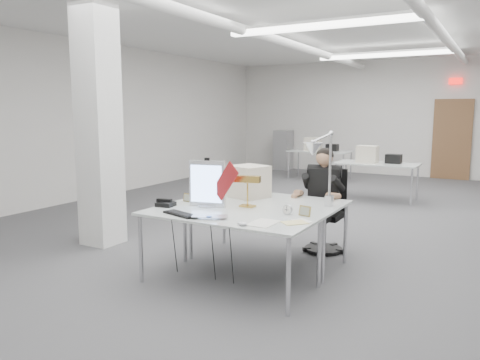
% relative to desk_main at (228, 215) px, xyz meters
% --- Properties ---
extents(room_shell, '(10.04, 14.04, 3.24)m').
position_rel_desk_main_xyz_m(room_shell, '(0.04, 2.63, 0.95)').
color(room_shell, '#48484A').
rests_on(room_shell, ground).
extents(desk_main, '(1.80, 0.90, 0.02)m').
position_rel_desk_main_xyz_m(desk_main, '(0.00, 0.00, 0.00)').
color(desk_main, silver).
rests_on(desk_main, room_shell).
extents(desk_second, '(1.80, 0.90, 0.02)m').
position_rel_desk_main_xyz_m(desk_second, '(0.00, 0.90, 0.00)').
color(desk_second, silver).
rests_on(desk_second, room_shell).
extents(bg_desk_a, '(1.60, 0.80, 0.02)m').
position_rel_desk_main_xyz_m(bg_desk_a, '(0.20, 5.50, 0.00)').
color(bg_desk_a, silver).
rests_on(bg_desk_a, room_shell).
extents(bg_desk_b, '(1.60, 0.80, 0.02)m').
position_rel_desk_main_xyz_m(bg_desk_b, '(-1.80, 7.70, 0.00)').
color(bg_desk_b, silver).
rests_on(bg_desk_b, room_shell).
extents(filing_cabinet, '(0.45, 0.55, 1.20)m').
position_rel_desk_main_xyz_m(filing_cabinet, '(-3.50, 9.15, -0.14)').
color(filing_cabinet, gray).
rests_on(filing_cabinet, room_shell).
extents(office_chair, '(0.60, 0.60, 1.03)m').
position_rel_desk_main_xyz_m(office_chair, '(0.46, 1.61, -0.23)').
color(office_chair, black).
rests_on(office_chair, room_shell).
extents(seated_person, '(0.59, 0.69, 0.90)m').
position_rel_desk_main_xyz_m(seated_person, '(0.46, 1.56, 0.16)').
color(seated_person, black).
rests_on(seated_person, office_chair).
extents(monitor, '(0.41, 0.13, 0.51)m').
position_rel_desk_main_xyz_m(monitor, '(-0.40, 0.21, 0.27)').
color(monitor, silver).
rests_on(monitor, desk_main).
extents(pennant, '(0.39, 0.13, 0.44)m').
position_rel_desk_main_xyz_m(pennant, '(-0.14, 0.18, 0.32)').
color(pennant, maroon).
rests_on(pennant, monitor).
extents(keyboard, '(0.44, 0.25, 0.02)m').
position_rel_desk_main_xyz_m(keyboard, '(-0.40, -0.28, 0.02)').
color(keyboard, black).
rests_on(keyboard, desk_main).
extents(laptop, '(0.41, 0.35, 0.03)m').
position_rel_desk_main_xyz_m(laptop, '(-0.04, -0.31, 0.03)').
color(laptop, '#B0B0B5').
rests_on(laptop, desk_main).
extents(mouse, '(0.11, 0.09, 0.04)m').
position_rel_desk_main_xyz_m(mouse, '(0.36, -0.36, 0.03)').
color(mouse, '#BDBCC1').
rests_on(mouse, desk_main).
extents(bankers_lamp, '(0.35, 0.20, 0.37)m').
position_rel_desk_main_xyz_m(bankers_lamp, '(-0.01, 0.42, 0.20)').
color(bankers_lamp, gold).
rests_on(bankers_lamp, desk_main).
extents(desk_phone, '(0.20, 0.19, 0.05)m').
position_rel_desk_main_xyz_m(desk_phone, '(-0.80, -0.01, 0.04)').
color(desk_phone, black).
rests_on(desk_phone, desk_main).
extents(picture_frame_left, '(0.13, 0.04, 0.10)m').
position_rel_desk_main_xyz_m(picture_frame_left, '(-0.75, 0.33, 0.06)').
color(picture_frame_left, olive).
rests_on(picture_frame_left, desk_main).
extents(picture_frame_right, '(0.14, 0.06, 0.10)m').
position_rel_desk_main_xyz_m(picture_frame_right, '(0.71, 0.30, 0.06)').
color(picture_frame_right, '#A89148').
rests_on(picture_frame_right, desk_main).
extents(desk_clock, '(0.11, 0.04, 0.10)m').
position_rel_desk_main_xyz_m(desk_clock, '(0.53, 0.28, 0.06)').
color(desk_clock, '#AEADB2').
rests_on(desk_clock, desk_main).
extents(paper_stack_a, '(0.23, 0.33, 0.01)m').
position_rel_desk_main_xyz_m(paper_stack_a, '(0.49, -0.18, 0.02)').
color(paper_stack_a, silver).
rests_on(paper_stack_a, desk_main).
extents(paper_stack_b, '(0.27, 0.28, 0.01)m').
position_rel_desk_main_xyz_m(paper_stack_b, '(0.74, -0.03, 0.02)').
color(paper_stack_b, '#E4D588').
rests_on(paper_stack_b, desk_main).
extents(paper_stack_c, '(0.23, 0.21, 0.01)m').
position_rel_desk_main_xyz_m(paper_stack_c, '(0.77, 0.07, 0.02)').
color(paper_stack_c, silver).
rests_on(paper_stack_c, desk_main).
extents(beige_monitor, '(0.51, 0.50, 0.39)m').
position_rel_desk_main_xyz_m(beige_monitor, '(-0.27, 0.93, 0.21)').
color(beige_monitor, beige).
rests_on(beige_monitor, desk_second).
extents(architect_lamp, '(0.39, 0.65, 0.80)m').
position_rel_desk_main_xyz_m(architect_lamp, '(0.76, 0.64, 0.41)').
color(architect_lamp, silver).
rests_on(architect_lamp, desk_second).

